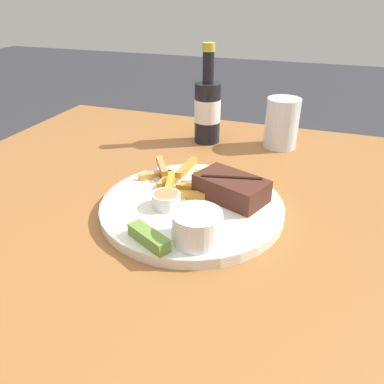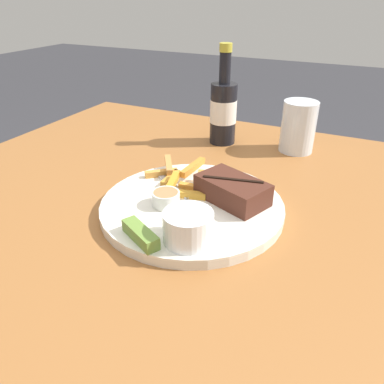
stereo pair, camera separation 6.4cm
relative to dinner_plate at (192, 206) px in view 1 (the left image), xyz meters
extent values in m
cube|color=#935B2D|center=(0.00, 0.00, -0.03)|extent=(1.15, 1.03, 0.04)
cylinder|color=#935B2D|center=(-0.52, 0.45, -0.39)|extent=(0.06, 0.06, 0.69)
cylinder|color=silver|center=(0.00, 0.00, 0.00)|extent=(0.32, 0.32, 0.01)
cylinder|color=white|center=(0.00, 0.00, 0.01)|extent=(0.32, 0.32, 0.00)
cube|color=#472319|center=(0.06, 0.04, 0.03)|extent=(0.14, 0.11, 0.04)
cube|color=black|center=(0.06, 0.04, 0.05)|extent=(0.10, 0.03, 0.00)
cube|color=#CF8B3B|center=(-0.10, 0.07, 0.02)|extent=(0.06, 0.05, 0.01)
cube|color=gold|center=(-0.05, 0.02, 0.03)|extent=(0.03, 0.07, 0.01)
cube|color=#C38241|center=(-0.09, 0.09, 0.03)|extent=(0.05, 0.07, 0.01)
cube|color=gold|center=(-0.02, 0.01, 0.02)|extent=(0.08, 0.03, 0.01)
cube|color=orange|center=(-0.01, 0.04, 0.02)|extent=(0.06, 0.02, 0.01)
cube|color=gold|center=(-0.07, 0.05, 0.02)|extent=(0.01, 0.06, 0.01)
cube|color=orange|center=(-0.05, 0.10, 0.03)|extent=(0.02, 0.08, 0.01)
cube|color=orange|center=(0.00, 0.08, 0.03)|extent=(0.05, 0.03, 0.01)
cylinder|color=white|center=(0.04, -0.10, 0.03)|extent=(0.07, 0.07, 0.05)
cylinder|color=beige|center=(0.04, -0.10, 0.05)|extent=(0.07, 0.07, 0.01)
cylinder|color=silver|center=(-0.04, -0.03, 0.02)|extent=(0.05, 0.05, 0.02)
cylinder|color=#C67A4C|center=(-0.04, -0.03, 0.03)|extent=(0.04, 0.04, 0.01)
cube|color=olive|center=(-0.02, -0.13, 0.02)|extent=(0.08, 0.06, 0.02)
cube|color=#B7B7BC|center=(-0.08, 0.05, 0.01)|extent=(0.09, 0.06, 0.00)
cube|color=#B7B7BC|center=(-0.03, 0.01, 0.01)|extent=(0.03, 0.02, 0.00)
cube|color=#B7B7BC|center=(-0.02, 0.01, 0.01)|extent=(0.03, 0.02, 0.00)
cube|color=#B7B7BC|center=(-0.02, 0.02, 0.01)|extent=(0.03, 0.02, 0.00)
cylinder|color=black|center=(-0.08, 0.33, 0.06)|extent=(0.06, 0.06, 0.15)
cylinder|color=silver|center=(-0.08, 0.33, 0.07)|extent=(0.06, 0.06, 0.06)
cylinder|color=black|center=(-0.08, 0.33, 0.17)|extent=(0.03, 0.03, 0.07)
cylinder|color=gold|center=(-0.08, 0.33, 0.22)|extent=(0.03, 0.03, 0.02)
cylinder|color=silver|center=(0.10, 0.36, 0.05)|extent=(0.08, 0.08, 0.12)
camera|label=1|loc=(0.19, -0.53, 0.34)|focal=35.00mm
camera|label=2|loc=(0.25, -0.51, 0.34)|focal=35.00mm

